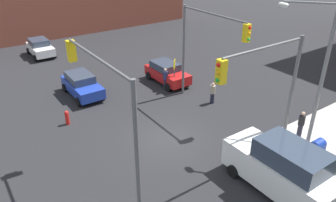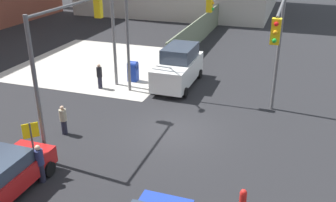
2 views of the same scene
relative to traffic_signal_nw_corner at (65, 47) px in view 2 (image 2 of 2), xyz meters
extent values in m
plane|color=black|center=(2.21, -4.50, -4.66)|extent=(120.00, 120.00, 0.00)
cube|color=#ADA89E|center=(11.21, 4.50, -4.65)|extent=(12.00, 12.00, 0.01)
cube|color=slate|center=(19.85, -1.30, -3.46)|extent=(19.30, 0.12, 2.40)
cylinder|color=#59595B|center=(-2.29, 0.00, -1.41)|extent=(0.18, 0.18, 6.50)
cylinder|color=#59595B|center=(0.51, 0.00, 1.72)|extent=(5.60, 0.12, 0.12)
cube|color=yellow|center=(3.31, 0.00, 1.19)|extent=(0.32, 0.36, 1.00)
sphere|color=red|center=(3.49, 0.00, 1.51)|extent=(0.18, 0.18, 0.18)
sphere|color=orange|center=(3.49, 0.00, 1.19)|extent=(0.18, 0.18, 0.18)
sphere|color=green|center=(3.49, 0.00, 0.87)|extent=(0.18, 0.18, 0.18)
cylinder|color=#59595B|center=(6.71, -9.00, -1.41)|extent=(0.18, 0.18, 6.50)
cylinder|color=#59595B|center=(3.76, -9.00, 1.72)|extent=(5.89, 0.12, 0.12)
cube|color=yellow|center=(0.81, -9.00, 1.19)|extent=(0.32, 0.36, 1.00)
sphere|color=red|center=(0.63, -9.00, 1.51)|extent=(0.18, 0.18, 0.18)
sphere|color=orange|center=(0.63, -9.00, 1.19)|extent=(0.18, 0.18, 0.18)
sphere|color=green|center=(0.63, -9.00, 0.87)|extent=(0.18, 0.18, 0.18)
cylinder|color=#59595B|center=(6.71, 0.00, -1.41)|extent=(0.18, 0.18, 6.50)
cube|color=yellow|center=(6.71, -5.06, 1.19)|extent=(0.36, 0.32, 1.00)
sphere|color=orange|center=(6.71, -5.24, 1.19)|extent=(0.18, 0.18, 0.18)
sphere|color=green|center=(6.71, -5.24, 0.87)|extent=(0.18, 0.18, 0.18)
cylinder|color=slate|center=(7.41, 1.30, -0.66)|extent=(0.20, 0.20, 8.00)
cylinder|color=#4C4C4C|center=(-3.19, -0.15, -3.46)|extent=(0.08, 0.08, 2.40)
cube|color=yellow|center=(-3.19, -0.15, -2.61)|extent=(0.48, 0.48, 0.64)
cube|color=navy|center=(8.41, 0.50, -4.08)|extent=(0.56, 0.64, 1.15)
cylinder|color=navy|center=(8.41, 0.50, -3.51)|extent=(0.56, 0.64, 0.56)
cylinder|color=red|center=(-2.79, -8.70, -4.26)|extent=(0.26, 0.26, 0.80)
sphere|color=red|center=(-2.79, -8.70, -3.84)|extent=(0.24, 0.24, 0.24)
cube|color=#B21919|center=(-4.55, 0.15, -3.96)|extent=(4.10, 1.80, 0.75)
cylinder|color=black|center=(-3.15, 1.05, -4.34)|extent=(0.64, 0.22, 0.64)
cylinder|color=black|center=(-3.15, -0.75, -4.34)|extent=(0.64, 0.22, 0.64)
cube|color=white|center=(8.58, -2.70, -3.64)|extent=(5.40, 2.10, 1.40)
cube|color=#2D3847|center=(9.01, -2.70, -2.49)|extent=(3.02, 1.85, 0.90)
cylinder|color=black|center=(6.74, -3.75, -4.34)|extent=(0.64, 0.22, 0.64)
cylinder|color=black|center=(6.74, -1.65, -4.34)|extent=(0.64, 0.22, 0.64)
cylinder|color=black|center=(10.42, -3.75, -4.34)|extent=(0.64, 0.22, 0.64)
cylinder|color=black|center=(10.42, -1.65, -4.34)|extent=(0.64, 0.22, 0.64)
cylinder|color=#9E937A|center=(0.21, 0.70, -3.61)|extent=(0.36, 0.36, 0.60)
sphere|color=tan|center=(0.21, 0.70, -3.21)|extent=(0.20, 0.20, 0.20)
cylinder|color=#1E1E2D|center=(0.21, 0.70, -4.28)|extent=(0.28, 0.28, 0.75)
cylinder|color=navy|center=(-3.59, -0.70, -3.51)|extent=(0.36, 0.36, 0.65)
sphere|color=tan|center=(-3.59, -0.70, -3.07)|extent=(0.22, 0.22, 0.22)
cylinder|color=#1E1E2D|center=(-3.59, -0.70, -4.25)|extent=(0.28, 0.28, 0.82)
cylinder|color=black|center=(6.41, 2.00, -3.52)|extent=(0.36, 0.36, 0.64)
sphere|color=tan|center=(6.41, 2.00, -3.09)|extent=(0.22, 0.22, 0.22)
cylinder|color=#1E1E2D|center=(6.41, 2.00, -4.25)|extent=(0.28, 0.28, 0.81)
camera|label=1|loc=(15.37, -13.64, 6.03)|focal=35.00mm
camera|label=2|loc=(-13.99, -9.65, 4.48)|focal=40.00mm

